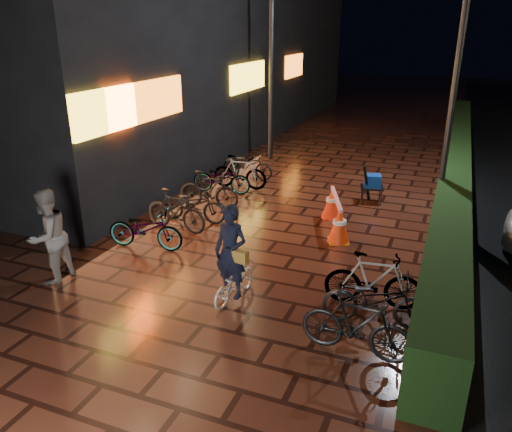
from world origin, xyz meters
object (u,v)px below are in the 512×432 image
at_px(cyclist, 232,266).
at_px(cart_assembly, 372,182).
at_px(bystander_person, 48,236).
at_px(traffic_barrier, 335,213).

bearing_deg(cyclist, cart_assembly, 77.20).
height_order(bystander_person, cyclist, bystander_person).
bearing_deg(cart_assembly, cyclist, -102.80).
bearing_deg(cyclist, traffic_barrier, 76.82).
distance_m(traffic_barrier, cart_assembly, 2.08).
distance_m(bystander_person, cyclist, 3.27).
height_order(bystander_person, traffic_barrier, bystander_person).
xyz_separation_m(traffic_barrier, cart_assembly, (0.43, 2.03, 0.17)).
bearing_deg(cart_assembly, bystander_person, -126.01).
xyz_separation_m(bystander_person, cyclist, (3.22, 0.56, -0.22)).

